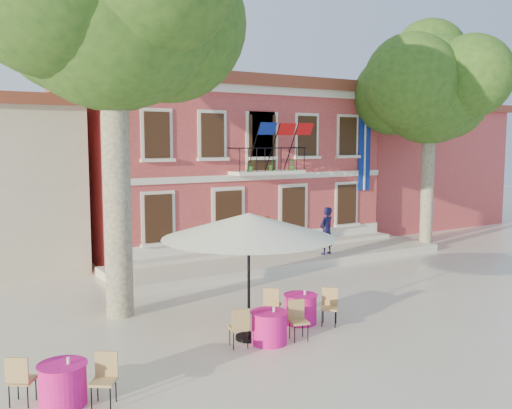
% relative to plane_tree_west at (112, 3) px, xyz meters
% --- Properties ---
extents(ground, '(90.00, 90.00, 0.00)m').
position_rel_plane_tree_west_xyz_m(ground, '(5.78, -1.03, -8.32)').
color(ground, beige).
rests_on(ground, ground).
extents(main_building, '(13.50, 9.59, 7.50)m').
position_rel_plane_tree_west_xyz_m(main_building, '(7.78, 8.96, -4.54)').
color(main_building, '#CC494F').
rests_on(main_building, ground).
extents(neighbor_east, '(9.40, 9.40, 6.40)m').
position_rel_plane_tree_west_xyz_m(neighbor_east, '(19.78, 9.97, -5.10)').
color(neighbor_east, '#CC494F').
rests_on(neighbor_east, ground).
extents(terrace, '(14.00, 3.40, 0.30)m').
position_rel_plane_tree_west_xyz_m(terrace, '(7.78, 3.37, -8.17)').
color(terrace, silver).
rests_on(terrace, ground).
extents(plane_tree_west, '(5.75, 5.75, 11.29)m').
position_rel_plane_tree_west_xyz_m(plane_tree_west, '(0.00, 0.00, 0.00)').
color(plane_tree_west, '#A59E84').
rests_on(plane_tree_west, ground).
extents(plane_tree_east, '(4.82, 4.82, 9.47)m').
position_rel_plane_tree_west_xyz_m(plane_tree_east, '(14.87, 2.43, -1.33)').
color(plane_tree_east, '#A59E84').
rests_on(plane_tree_east, ground).
extents(patio_umbrella, '(4.14, 4.14, 3.08)m').
position_rel_plane_tree_west_xyz_m(patio_umbrella, '(2.03, -3.48, -5.55)').
color(patio_umbrella, black).
rests_on(patio_umbrella, ground).
extents(pedestrian_navy, '(0.77, 0.60, 1.88)m').
position_rel_plane_tree_west_xyz_m(pedestrian_navy, '(9.27, 2.53, -7.08)').
color(pedestrian_navy, '#121035').
rests_on(pedestrian_navy, terrace).
extents(pedestrian_orange, '(0.93, 0.91, 1.51)m').
position_rel_plane_tree_west_xyz_m(pedestrian_orange, '(7.35, 3.93, -7.27)').
color(pedestrian_orange, orange).
rests_on(pedestrian_orange, terrace).
extents(cafe_table_0, '(1.96, 0.90, 0.95)m').
position_rel_plane_tree_west_xyz_m(cafe_table_0, '(2.28, -4.00, -7.90)').
color(cafe_table_0, '#EE168F').
rests_on(cafe_table_0, ground).
extents(cafe_table_1, '(1.68, 1.63, 0.95)m').
position_rel_plane_tree_west_xyz_m(cafe_table_1, '(3.80, -3.18, -7.90)').
color(cafe_table_1, '#EE168F').
rests_on(cafe_table_1, ground).
extents(cafe_table_2, '(1.82, 1.44, 0.95)m').
position_rel_plane_tree_west_xyz_m(cafe_table_2, '(-2.63, -4.67, -7.90)').
color(cafe_table_2, '#EE168F').
rests_on(cafe_table_2, ground).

